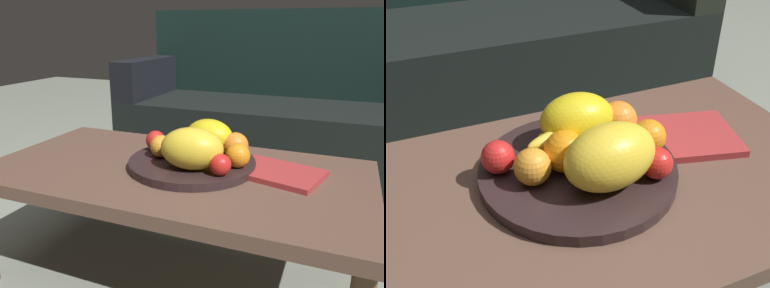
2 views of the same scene
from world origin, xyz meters
The scene contains 13 objects.
coffee_table centered at (0.00, 0.00, 0.34)m, with size 1.18×0.62×0.38m.
couch centered at (0.12, 1.14, 0.30)m, with size 1.70×0.70×0.90m.
fruit_bowl centered at (0.04, 0.03, 0.39)m, with size 0.40×0.40×0.03m, color #2E1F20.
melon_large_front centered at (0.08, -0.04, 0.47)m, with size 0.19×0.12×0.12m, color yellow.
melon_smaller_beside centered at (0.07, 0.11, 0.46)m, with size 0.16×0.11×0.11m, color yellow.
orange_front centered at (-0.05, 0.02, 0.44)m, with size 0.07×0.07×0.07m, color orange.
orange_left centered at (0.20, 0.02, 0.44)m, with size 0.07×0.07×0.07m, color orange.
orange_right centered at (0.17, 0.10, 0.45)m, with size 0.08×0.08×0.08m, color orange.
orange_back centered at (0.02, 0.03, 0.45)m, with size 0.08×0.08×0.08m, color orange.
apple_front centered at (0.17, -0.06, 0.44)m, with size 0.06×0.06×0.06m, color red.
apple_left centered at (-0.10, 0.08, 0.44)m, with size 0.07×0.07×0.07m, color red.
banana_bunch centered at (0.03, 0.08, 0.43)m, with size 0.17×0.15×0.06m.
magazine centered at (0.31, 0.06, 0.39)m, with size 0.25×0.18×0.02m, color #B33335.
Camera 2 is at (-0.23, -0.62, 0.93)m, focal length 41.36 mm.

